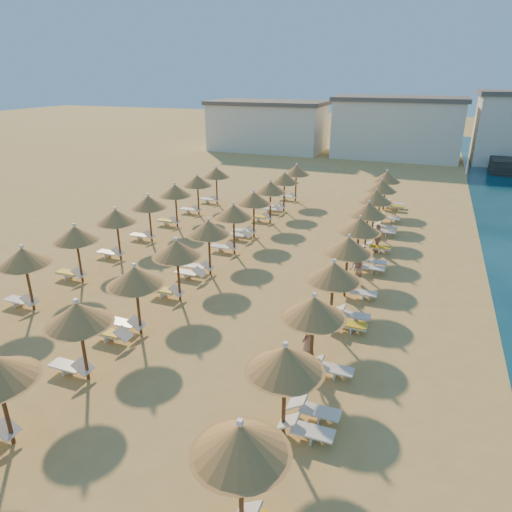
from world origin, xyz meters
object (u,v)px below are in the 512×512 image
at_px(beachgoer_a, 308,345).
at_px(parasol_row_east, 348,246).
at_px(beachgoer_c, 377,238).
at_px(beachgoer_b, 357,268).
at_px(parasol_row_west, 209,229).

bearing_deg(beachgoer_a, parasol_row_east, -158.54).
relative_size(parasol_row_east, beachgoer_c, 20.67).
height_order(beachgoer_b, beachgoer_c, beachgoer_b).
bearing_deg(parasol_row_west, parasol_row_east, 0.00).
bearing_deg(beachgoer_b, beachgoer_c, 148.56).
bearing_deg(beachgoer_c, parasol_row_east, -33.04).
relative_size(beachgoer_a, beachgoer_b, 1.06).
height_order(parasol_row_west, beachgoer_c, parasol_row_west).
bearing_deg(beachgoer_a, parasol_row_west, -108.13).
bearing_deg(beachgoer_b, parasol_row_east, -36.81).
distance_m(parasol_row_east, beachgoer_b, 2.29).
bearing_deg(beachgoer_c, beachgoer_a, -31.22).
xyz_separation_m(parasol_row_east, parasol_row_west, (-7.16, 0.00, 0.00)).
bearing_deg(parasol_row_east, beachgoer_c, 84.34).
distance_m(parasol_row_east, beachgoer_a, 6.37).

